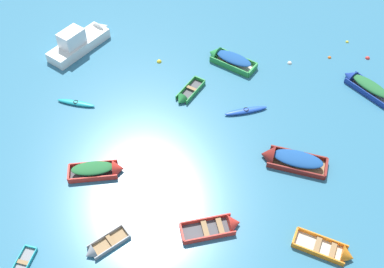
{
  "coord_description": "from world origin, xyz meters",
  "views": [
    {
      "loc": [
        2.34,
        -3.68,
        25.65
      ],
      "look_at": [
        0.0,
        18.61,
        0.15
      ],
      "focal_mm": 42.73,
      "sensor_mm": 36.0,
      "label": 1
    }
  ],
  "objects_px": {
    "mooring_buoy_midfield": "(290,63)",
    "mooring_buoy_far_field": "(159,62)",
    "rowboat_orange_back_row_left": "(336,252)",
    "motor_launch_white_cluster_inner": "(82,40)",
    "mooring_buoy_between_boats_left": "(347,42)",
    "rowboat_green_near_camera": "(185,96)",
    "rowboat_deep_blue_far_right": "(363,84)",
    "rowboat_green_near_right": "(226,58)",
    "rowboat_red_near_left": "(102,170)",
    "kayak_turquoise_outer_right": "(76,103)",
    "mooring_buoy_central": "(329,58)",
    "kayak_blue_outer_left": "(246,111)",
    "rowboat_red_center": "(223,226)",
    "rowboat_grey_midfield_left": "(98,249)",
    "rowboat_maroon_distant_center": "(286,158)",
    "mooring_buoy_near_foreground": "(367,58)"
  },
  "relations": [
    {
      "from": "rowboat_maroon_distant_center",
      "to": "motor_launch_white_cluster_inner",
      "type": "distance_m",
      "value": 20.98
    },
    {
      "from": "rowboat_red_near_left",
      "to": "mooring_buoy_far_field",
      "type": "xyz_separation_m",
      "value": [
        2.1,
        12.22,
        -0.35
      ]
    },
    {
      "from": "kayak_blue_outer_left",
      "to": "rowboat_grey_midfield_left",
      "type": "relative_size",
      "value": 1.25
    },
    {
      "from": "motor_launch_white_cluster_inner",
      "to": "mooring_buoy_between_boats_left",
      "type": "distance_m",
      "value": 23.92
    },
    {
      "from": "kayak_blue_outer_left",
      "to": "rowboat_green_near_right",
      "type": "distance_m",
      "value": 6.23
    },
    {
      "from": "kayak_blue_outer_left",
      "to": "mooring_buoy_central",
      "type": "distance_m",
      "value": 10.28
    },
    {
      "from": "rowboat_maroon_distant_center",
      "to": "mooring_buoy_far_field",
      "type": "height_order",
      "value": "rowboat_maroon_distant_center"
    },
    {
      "from": "rowboat_green_near_right",
      "to": "rowboat_green_near_camera",
      "type": "bearing_deg",
      "value": -122.04
    },
    {
      "from": "rowboat_green_near_right",
      "to": "rowboat_orange_back_row_left",
      "type": "bearing_deg",
      "value": -66.44
    },
    {
      "from": "rowboat_deep_blue_far_right",
      "to": "mooring_buoy_between_boats_left",
      "type": "xyz_separation_m",
      "value": [
        -0.47,
        5.95,
        -0.37
      ]
    },
    {
      "from": "kayak_blue_outer_left",
      "to": "mooring_buoy_central",
      "type": "bearing_deg",
      "value": 46.08
    },
    {
      "from": "rowboat_green_near_right",
      "to": "rowboat_maroon_distant_center",
      "type": "bearing_deg",
      "value": -65.67
    },
    {
      "from": "mooring_buoy_midfield",
      "to": "rowboat_orange_back_row_left",
      "type": "bearing_deg",
      "value": -83.24
    },
    {
      "from": "rowboat_green_near_right",
      "to": "mooring_buoy_near_foreground",
      "type": "bearing_deg",
      "value": 8.01
    },
    {
      "from": "rowboat_maroon_distant_center",
      "to": "mooring_buoy_central",
      "type": "xyz_separation_m",
      "value": [
        4.22,
        12.02,
        -0.36
      ]
    },
    {
      "from": "kayak_turquoise_outer_right",
      "to": "mooring_buoy_central",
      "type": "distance_m",
      "value": 22.02
    },
    {
      "from": "kayak_blue_outer_left",
      "to": "mooring_buoy_central",
      "type": "relative_size",
      "value": 11.31
    },
    {
      "from": "mooring_buoy_far_field",
      "to": "rowboat_red_center",
      "type": "bearing_deg",
      "value": -67.51
    },
    {
      "from": "motor_launch_white_cluster_inner",
      "to": "rowboat_grey_midfield_left",
      "type": "xyz_separation_m",
      "value": [
        6.12,
        -19.39,
        -0.57
      ]
    },
    {
      "from": "rowboat_red_near_left",
      "to": "mooring_buoy_midfield",
      "type": "height_order",
      "value": "rowboat_red_near_left"
    },
    {
      "from": "rowboat_orange_back_row_left",
      "to": "mooring_buoy_midfield",
      "type": "xyz_separation_m",
      "value": [
        -2.1,
        17.73,
        -0.19
      ]
    },
    {
      "from": "motor_launch_white_cluster_inner",
      "to": "kayak_blue_outer_left",
      "type": "distance_m",
      "value": 16.22
    },
    {
      "from": "kayak_turquoise_outer_right",
      "to": "mooring_buoy_near_foreground",
      "type": "relative_size",
      "value": 8.16
    },
    {
      "from": "rowboat_orange_back_row_left",
      "to": "motor_launch_white_cluster_inner",
      "type": "xyz_separation_m",
      "value": [
        -20.49,
        18.13,
        0.53
      ]
    },
    {
      "from": "rowboat_green_near_camera",
      "to": "mooring_buoy_far_field",
      "type": "height_order",
      "value": "rowboat_green_near_camera"
    },
    {
      "from": "mooring_buoy_midfield",
      "to": "mooring_buoy_between_boats_left",
      "type": "distance_m",
      "value": 6.39
    },
    {
      "from": "rowboat_green_near_camera",
      "to": "motor_launch_white_cluster_inner",
      "type": "bearing_deg",
      "value": 150.67
    },
    {
      "from": "kayak_turquoise_outer_right",
      "to": "motor_launch_white_cluster_inner",
      "type": "distance_m",
      "value": 7.36
    },
    {
      "from": "rowboat_orange_back_row_left",
      "to": "rowboat_red_near_left",
      "type": "height_order",
      "value": "rowboat_red_near_left"
    },
    {
      "from": "rowboat_maroon_distant_center",
      "to": "motor_launch_white_cluster_inner",
      "type": "xyz_separation_m",
      "value": [
        -17.68,
        11.29,
        0.35
      ]
    },
    {
      "from": "kayak_blue_outer_left",
      "to": "rowboat_grey_midfield_left",
      "type": "xyz_separation_m",
      "value": [
        -8.65,
        -12.72,
        -0.01
      ]
    },
    {
      "from": "rowboat_green_near_right",
      "to": "mooring_buoy_midfield",
      "type": "xyz_separation_m",
      "value": [
        5.48,
        0.34,
        -0.41
      ]
    },
    {
      "from": "rowboat_green_near_camera",
      "to": "rowboat_deep_blue_far_right",
      "type": "height_order",
      "value": "rowboat_deep_blue_far_right"
    },
    {
      "from": "rowboat_red_center",
      "to": "rowboat_deep_blue_far_right",
      "type": "height_order",
      "value": "rowboat_deep_blue_far_right"
    },
    {
      "from": "motor_launch_white_cluster_inner",
      "to": "rowboat_orange_back_row_left",
      "type": "bearing_deg",
      "value": -41.5
    },
    {
      "from": "kayak_turquoise_outer_right",
      "to": "mooring_buoy_central",
      "type": "relative_size",
      "value": 10.47
    },
    {
      "from": "rowboat_orange_back_row_left",
      "to": "rowboat_green_near_right",
      "type": "relative_size",
      "value": 0.84
    },
    {
      "from": "rowboat_green_near_camera",
      "to": "mooring_buoy_central",
      "type": "bearing_deg",
      "value": 27.64
    },
    {
      "from": "rowboat_orange_back_row_left",
      "to": "motor_launch_white_cluster_inner",
      "type": "distance_m",
      "value": 27.36
    },
    {
      "from": "kayak_blue_outer_left",
      "to": "mooring_buoy_far_field",
      "type": "height_order",
      "value": "kayak_blue_outer_left"
    },
    {
      "from": "rowboat_deep_blue_far_right",
      "to": "mooring_buoy_near_foreground",
      "type": "relative_size",
      "value": 10.7
    },
    {
      "from": "mooring_buoy_central",
      "to": "mooring_buoy_midfield",
      "type": "bearing_deg",
      "value": -162.25
    },
    {
      "from": "rowboat_red_near_left",
      "to": "rowboat_grey_midfield_left",
      "type": "bearing_deg",
      "value": -79.2
    },
    {
      "from": "rowboat_red_center",
      "to": "mooring_buoy_central",
      "type": "relative_size",
      "value": 13.26
    },
    {
      "from": "mooring_buoy_midfield",
      "to": "mooring_buoy_far_field",
      "type": "xyz_separation_m",
      "value": [
        -11.27,
        -0.98,
        0.0
      ]
    },
    {
      "from": "mooring_buoy_near_foreground",
      "to": "rowboat_red_near_left",
      "type": "bearing_deg",
      "value": -144.15
    },
    {
      "from": "rowboat_deep_blue_far_right",
      "to": "mooring_buoy_near_foreground",
      "type": "height_order",
      "value": "rowboat_deep_blue_far_right"
    },
    {
      "from": "rowboat_green_near_camera",
      "to": "motor_launch_white_cluster_inner",
      "type": "xyz_separation_m",
      "value": [
        -9.89,
        5.56,
        0.54
      ]
    },
    {
      "from": "motor_launch_white_cluster_inner",
      "to": "rowboat_grey_midfield_left",
      "type": "bearing_deg",
      "value": -72.49
    },
    {
      "from": "motor_launch_white_cluster_inner",
      "to": "mooring_buoy_between_boats_left",
      "type": "height_order",
      "value": "motor_launch_white_cluster_inner"
    }
  ]
}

